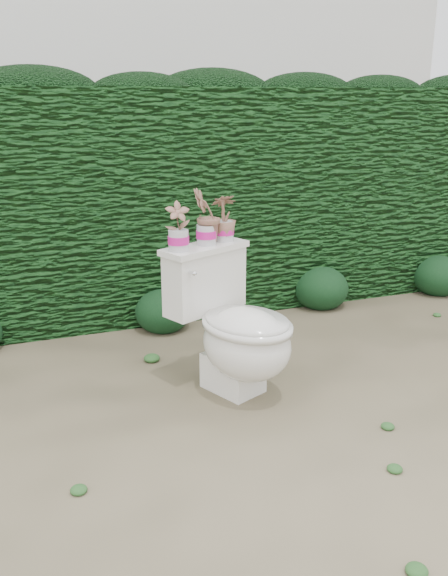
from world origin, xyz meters
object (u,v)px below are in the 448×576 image
object	(u,v)px
potted_plant_left	(178,228)
potted_plant_right	(224,219)
toilet	(236,330)
potted_plant_center	(206,218)

from	to	relation	value
potted_plant_left	potted_plant_right	size ratio (longest dim) A/B	1.00
toilet	potted_plant_left	bearing A→B (deg)	127.10
toilet	potted_plant_center	bearing A→B (deg)	86.80
potted_plant_center	potted_plant_right	xyz separation A→B (m)	(0.12, 0.05, -0.02)
toilet	potted_plant_right	xyz separation A→B (m)	(0.04, 0.28, 0.54)
toilet	potted_plant_center	xyz separation A→B (m)	(-0.08, 0.22, 0.57)
toilet	potted_plant_center	size ratio (longest dim) A/B	2.77
toilet	potted_plant_left	world-z (taller)	potted_plant_left
potted_plant_center	potted_plant_left	bearing A→B (deg)	-0.11
toilet	potted_plant_right	size ratio (longest dim) A/B	3.31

